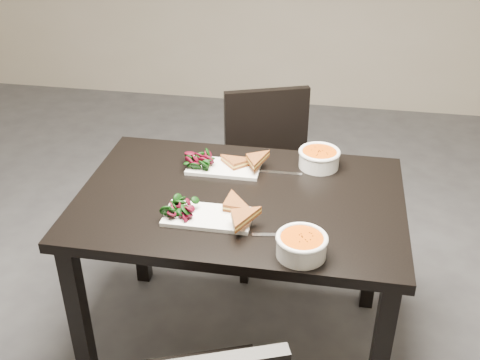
{
  "coord_description": "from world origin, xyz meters",
  "views": [
    {
      "loc": [
        0.65,
        -1.95,
        1.89
      ],
      "look_at": [
        0.33,
        -0.17,
        0.82
      ],
      "focal_mm": 43.31,
      "sensor_mm": 36.0,
      "label": 1
    }
  ],
  "objects_px": {
    "chair_far": "(271,167)",
    "soup_bowl_far": "(319,157)",
    "table": "(240,218)",
    "soup_bowl_near": "(302,244)",
    "plate_far": "(224,168)",
    "plate_near": "(208,217)"
  },
  "relations": [
    {
      "from": "chair_far",
      "to": "plate_near",
      "type": "distance_m",
      "value": 0.92
    },
    {
      "from": "plate_far",
      "to": "chair_far",
      "type": "bearing_deg",
      "value": 76.03
    },
    {
      "from": "table",
      "to": "soup_bowl_far",
      "type": "height_order",
      "value": "soup_bowl_far"
    },
    {
      "from": "chair_far",
      "to": "soup_bowl_near",
      "type": "height_order",
      "value": "chair_far"
    },
    {
      "from": "plate_near",
      "to": "plate_far",
      "type": "xyz_separation_m",
      "value": [
        -0.01,
        0.35,
        -0.0
      ]
    },
    {
      "from": "soup_bowl_near",
      "to": "soup_bowl_far",
      "type": "xyz_separation_m",
      "value": [
        0.02,
        0.59,
        0.0
      ]
    },
    {
      "from": "table",
      "to": "plate_far",
      "type": "distance_m",
      "value": 0.24
    },
    {
      "from": "plate_near",
      "to": "soup_bowl_near",
      "type": "height_order",
      "value": "soup_bowl_near"
    },
    {
      "from": "plate_near",
      "to": "plate_far",
      "type": "height_order",
      "value": "same"
    },
    {
      "from": "table",
      "to": "soup_bowl_far",
      "type": "xyz_separation_m",
      "value": [
        0.27,
        0.28,
        0.14
      ]
    },
    {
      "from": "table",
      "to": "plate_far",
      "type": "xyz_separation_m",
      "value": [
        -0.1,
        0.19,
        0.11
      ]
    },
    {
      "from": "soup_bowl_far",
      "to": "table",
      "type": "bearing_deg",
      "value": -134.63
    },
    {
      "from": "table",
      "to": "soup_bowl_far",
      "type": "distance_m",
      "value": 0.41
    },
    {
      "from": "table",
      "to": "chair_far",
      "type": "bearing_deg",
      "value": 87.52
    },
    {
      "from": "chair_far",
      "to": "soup_bowl_far",
      "type": "bearing_deg",
      "value": -81.05
    },
    {
      "from": "plate_far",
      "to": "soup_bowl_far",
      "type": "height_order",
      "value": "soup_bowl_far"
    },
    {
      "from": "soup_bowl_near",
      "to": "soup_bowl_far",
      "type": "height_order",
      "value": "same"
    },
    {
      "from": "chair_far",
      "to": "soup_bowl_near",
      "type": "distance_m",
      "value": 1.08
    },
    {
      "from": "chair_far",
      "to": "soup_bowl_far",
      "type": "xyz_separation_m",
      "value": [
        0.24,
        -0.43,
        0.31
      ]
    },
    {
      "from": "table",
      "to": "soup_bowl_near",
      "type": "relative_size",
      "value": 7.25
    },
    {
      "from": "plate_far",
      "to": "plate_near",
      "type": "bearing_deg",
      "value": -87.62
    },
    {
      "from": "plate_near",
      "to": "plate_far",
      "type": "bearing_deg",
      "value": 92.38
    }
  ]
}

